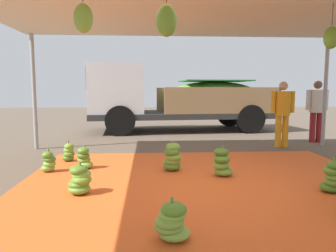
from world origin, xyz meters
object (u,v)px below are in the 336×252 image
at_px(worker_0, 317,107).
at_px(worker_1, 283,109).
at_px(cargo_truck_main, 175,98).
at_px(banana_bunch_8, 172,222).
at_px(banana_bunch_4, 49,162).
at_px(banana_bunch_2, 84,158).
at_px(banana_bunch_1, 222,163).
at_px(banana_bunch_5, 69,153).
at_px(banana_bunch_0, 334,178).
at_px(banana_bunch_6, 80,180).
at_px(banana_bunch_7, 172,158).

xyz_separation_m(worker_0, worker_1, (-1.32, -0.71, -0.03)).
bearing_deg(cargo_truck_main, banana_bunch_8, -95.07).
bearing_deg(banana_bunch_8, banana_bunch_4, 126.31).
xyz_separation_m(banana_bunch_2, banana_bunch_4, (-0.60, -0.22, -0.01)).
bearing_deg(worker_1, banana_bunch_8, -122.98).
relative_size(banana_bunch_1, banana_bunch_5, 1.24).
distance_m(banana_bunch_4, worker_0, 7.36).
relative_size(cargo_truck_main, worker_1, 3.94).
height_order(banana_bunch_1, worker_0, worker_0).
bearing_deg(worker_0, cargo_truck_main, 142.79).
xyz_separation_m(banana_bunch_5, cargo_truck_main, (2.68, 5.03, 1.03)).
bearing_deg(worker_1, worker_0, 28.42).
relative_size(banana_bunch_4, banana_bunch_8, 0.94).
distance_m(banana_bunch_4, worker_1, 5.88).
distance_m(banana_bunch_5, banana_bunch_8, 4.15).
bearing_deg(banana_bunch_5, banana_bunch_0, -28.36).
relative_size(banana_bunch_0, worker_0, 0.30).
height_order(banana_bunch_1, banana_bunch_4, banana_bunch_1).
relative_size(banana_bunch_6, banana_bunch_7, 0.84).
bearing_deg(banana_bunch_8, worker_0, 51.48).
height_order(banana_bunch_2, worker_1, worker_1).
bearing_deg(worker_1, banana_bunch_2, -156.54).
bearing_deg(banana_bunch_0, worker_0, 64.38).
bearing_deg(worker_1, banana_bunch_5, -164.92).
bearing_deg(banana_bunch_7, banana_bunch_2, 170.63).
xyz_separation_m(banana_bunch_0, worker_0, (2.15, 4.48, 0.80)).
xyz_separation_m(banana_bunch_0, banana_bunch_7, (-2.25, 1.42, 0.02)).
xyz_separation_m(banana_bunch_5, worker_0, (6.52, 2.11, 0.85)).
distance_m(banana_bunch_4, banana_bunch_7, 2.28).
bearing_deg(banana_bunch_1, banana_bunch_8, -114.40).
bearing_deg(banana_bunch_5, banana_bunch_2, -55.60).
height_order(banana_bunch_0, banana_bunch_8, banana_bunch_0).
distance_m(banana_bunch_0, banana_bunch_8, 2.80).
bearing_deg(banana_bunch_6, banana_bunch_1, 19.77).
distance_m(worker_0, worker_1, 1.50).
xyz_separation_m(banana_bunch_7, worker_0, (4.39, 3.05, 0.78)).
distance_m(banana_bunch_5, worker_0, 6.91).
distance_m(banana_bunch_0, worker_0, 5.03).
height_order(banana_bunch_4, banana_bunch_5, same).
relative_size(banana_bunch_2, worker_1, 0.27).
distance_m(banana_bunch_1, worker_0, 5.04).
distance_m(banana_bunch_6, banana_bunch_8, 1.94).
distance_m(banana_bunch_7, worker_1, 3.94).
distance_m(banana_bunch_5, cargo_truck_main, 5.79).
height_order(cargo_truck_main, worker_1, cargo_truck_main).
distance_m(banana_bunch_8, worker_0, 7.45).
relative_size(banana_bunch_7, worker_1, 0.32).
xyz_separation_m(banana_bunch_2, banana_bunch_6, (0.24, -1.51, 0.01)).
distance_m(banana_bunch_2, banana_bunch_5, 0.80).
bearing_deg(banana_bunch_8, cargo_truck_main, 84.93).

